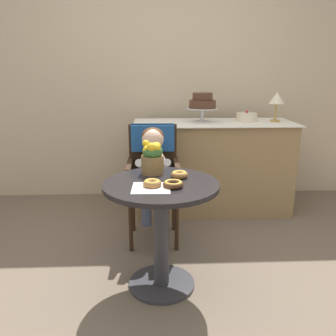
% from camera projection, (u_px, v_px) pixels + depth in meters
% --- Properties ---
extents(ground_plane, '(8.00, 8.00, 0.00)m').
position_uv_depth(ground_plane, '(162.00, 284.00, 2.32)').
color(ground_plane, '#6B5B4C').
extents(back_wall, '(4.80, 0.10, 2.70)m').
position_uv_depth(back_wall, '(156.00, 74.00, 3.73)').
color(back_wall, '#C1AD8E').
rests_on(back_wall, ground).
extents(cafe_table, '(0.72, 0.72, 0.72)m').
position_uv_depth(cafe_table, '(161.00, 214.00, 2.18)').
color(cafe_table, black).
rests_on(cafe_table, ground).
extents(wicker_chair, '(0.42, 0.45, 0.95)m').
position_uv_depth(wicker_chair, '(153.00, 164.00, 2.86)').
color(wicker_chair, '#332114').
rests_on(wicker_chair, ground).
extents(seated_child, '(0.27, 0.32, 0.73)m').
position_uv_depth(seated_child, '(153.00, 164.00, 2.70)').
color(seated_child, silver).
rests_on(seated_child, ground).
extents(paper_napkin, '(0.23, 0.22, 0.00)m').
position_uv_depth(paper_napkin, '(151.00, 188.00, 2.02)').
color(paper_napkin, white).
rests_on(paper_napkin, cafe_table).
extents(donut_front, '(0.11, 0.11, 0.04)m').
position_uv_depth(donut_front, '(179.00, 174.00, 2.22)').
color(donut_front, '#936033').
rests_on(donut_front, cafe_table).
extents(donut_mid, '(0.12, 0.12, 0.04)m').
position_uv_depth(donut_mid, '(173.00, 184.00, 2.03)').
color(donut_mid, '#4C2D19').
rests_on(donut_mid, cafe_table).
extents(donut_side, '(0.11, 0.11, 0.04)m').
position_uv_depth(donut_side, '(152.00, 183.00, 2.04)').
color(donut_side, '#936033').
rests_on(donut_side, cafe_table).
extents(flower_vase, '(0.15, 0.15, 0.22)m').
position_uv_depth(flower_vase, '(152.00, 156.00, 2.28)').
color(flower_vase, brown).
rests_on(flower_vase, cafe_table).
extents(display_counter, '(1.56, 0.62, 0.90)m').
position_uv_depth(display_counter, '(213.00, 167.00, 3.47)').
color(display_counter, '#93754C').
rests_on(display_counter, ground).
extents(tiered_cake_stand, '(0.30, 0.30, 0.28)m').
position_uv_depth(tiered_cake_stand, '(202.00, 103.00, 3.29)').
color(tiered_cake_stand, silver).
rests_on(tiered_cake_stand, display_counter).
extents(round_layer_cake, '(0.20, 0.20, 0.11)m').
position_uv_depth(round_layer_cake, '(247.00, 117.00, 3.39)').
color(round_layer_cake, beige).
rests_on(round_layer_cake, display_counter).
extents(table_lamp, '(0.15, 0.15, 0.28)m').
position_uv_depth(table_lamp, '(277.00, 99.00, 3.33)').
color(table_lamp, '#B28C47').
rests_on(table_lamp, display_counter).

